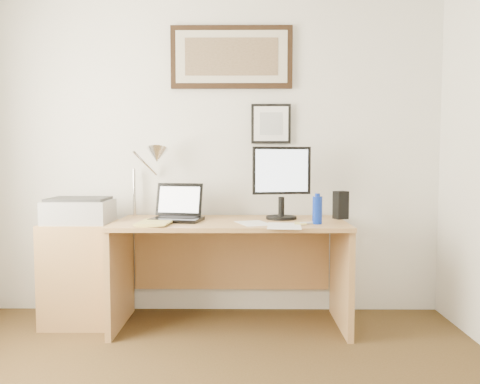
{
  "coord_description": "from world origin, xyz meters",
  "views": [
    {
      "loc": [
        0.24,
        -1.61,
        1.18
      ],
      "look_at": [
        0.22,
        1.43,
        0.97
      ],
      "focal_mm": 35.0,
      "sensor_mm": 36.0,
      "label": 1
    }
  ],
  "objects_px": {
    "desk": "(231,252)",
    "lcd_monitor": "(282,179)",
    "water_bottle": "(317,210)",
    "book": "(140,223)",
    "laptop": "(178,212)",
    "side_cabinet": "(82,273)",
    "printer": "(79,210)"
  },
  "relations": [
    {
      "from": "desk",
      "to": "lcd_monitor",
      "type": "height_order",
      "value": "lcd_monitor"
    },
    {
      "from": "water_bottle",
      "to": "lcd_monitor",
      "type": "xyz_separation_m",
      "value": [
        -0.22,
        0.25,
        0.2
      ]
    },
    {
      "from": "water_bottle",
      "to": "book",
      "type": "height_order",
      "value": "water_bottle"
    },
    {
      "from": "laptop",
      "to": "desk",
      "type": "bearing_deg",
      "value": 8.11
    },
    {
      "from": "book",
      "to": "lcd_monitor",
      "type": "height_order",
      "value": "lcd_monitor"
    },
    {
      "from": "book",
      "to": "laptop",
      "type": "height_order",
      "value": "laptop"
    },
    {
      "from": "side_cabinet",
      "to": "water_bottle",
      "type": "height_order",
      "value": "water_bottle"
    },
    {
      "from": "water_bottle",
      "to": "printer",
      "type": "bearing_deg",
      "value": 173.64
    },
    {
      "from": "book",
      "to": "lcd_monitor",
      "type": "relative_size",
      "value": 0.55
    },
    {
      "from": "desk",
      "to": "lcd_monitor",
      "type": "distance_m",
      "value": 0.64
    },
    {
      "from": "lcd_monitor",
      "to": "printer",
      "type": "height_order",
      "value": "lcd_monitor"
    },
    {
      "from": "lcd_monitor",
      "to": "book",
      "type": "bearing_deg",
      "value": -164.06
    },
    {
      "from": "desk",
      "to": "book",
      "type": "bearing_deg",
      "value": -156.47
    },
    {
      "from": "printer",
      "to": "side_cabinet",
      "type": "bearing_deg",
      "value": 65.81
    },
    {
      "from": "side_cabinet",
      "to": "lcd_monitor",
      "type": "relative_size",
      "value": 1.4
    },
    {
      "from": "laptop",
      "to": "printer",
      "type": "bearing_deg",
      "value": 179.36
    },
    {
      "from": "water_bottle",
      "to": "desk",
      "type": "relative_size",
      "value": 0.12
    },
    {
      "from": "water_bottle",
      "to": "lcd_monitor",
      "type": "distance_m",
      "value": 0.38
    },
    {
      "from": "side_cabinet",
      "to": "book",
      "type": "relative_size",
      "value": 2.56
    },
    {
      "from": "book",
      "to": "lcd_monitor",
      "type": "xyz_separation_m",
      "value": [
        0.96,
        0.27,
        0.28
      ]
    },
    {
      "from": "desk",
      "to": "laptop",
      "type": "height_order",
      "value": "laptop"
    },
    {
      "from": "water_bottle",
      "to": "book",
      "type": "relative_size",
      "value": 0.65
    },
    {
      "from": "lcd_monitor",
      "to": "laptop",
      "type": "bearing_deg",
      "value": -174.72
    },
    {
      "from": "side_cabinet",
      "to": "printer",
      "type": "relative_size",
      "value": 1.66
    },
    {
      "from": "water_bottle",
      "to": "laptop",
      "type": "xyz_separation_m",
      "value": [
        -0.96,
        0.18,
        -0.03
      ]
    },
    {
      "from": "desk",
      "to": "laptop",
      "type": "distance_m",
      "value": 0.48
    },
    {
      "from": "laptop",
      "to": "printer",
      "type": "relative_size",
      "value": 0.86
    },
    {
      "from": "laptop",
      "to": "lcd_monitor",
      "type": "relative_size",
      "value": 0.73
    },
    {
      "from": "water_bottle",
      "to": "book",
      "type": "bearing_deg",
      "value": -178.59
    },
    {
      "from": "laptop",
      "to": "printer",
      "type": "distance_m",
      "value": 0.7
    },
    {
      "from": "side_cabinet",
      "to": "lcd_monitor",
      "type": "xyz_separation_m",
      "value": [
        1.43,
        0.05,
        0.68
      ]
    },
    {
      "from": "water_bottle",
      "to": "desk",
      "type": "height_order",
      "value": "water_bottle"
    }
  ]
}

